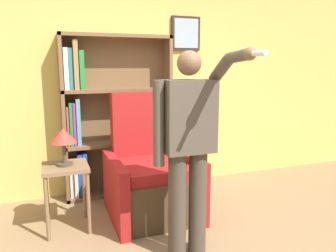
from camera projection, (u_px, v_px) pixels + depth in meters
wall_back at (125, 82)px, 4.15m from camera, size 8.00×0.11×2.80m
bookcase at (107, 118)px, 3.99m from camera, size 1.32×0.28×1.96m
armchair at (151, 178)px, 3.54m from camera, size 0.90×0.92×1.31m
person_standing at (188, 144)px, 2.64m from camera, size 0.56×0.78×1.72m
side_table at (66, 178)px, 3.17m from camera, size 0.43×0.43×0.65m
table_lamp at (63, 138)px, 3.10m from camera, size 0.25×0.25×0.36m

